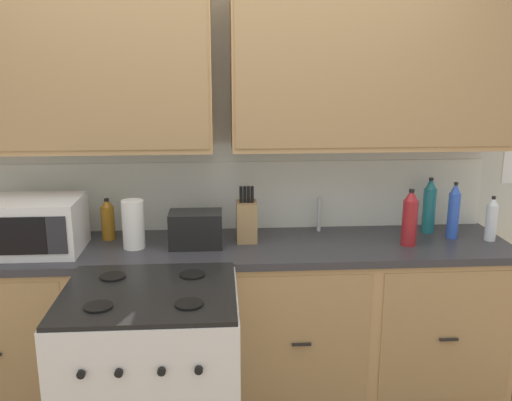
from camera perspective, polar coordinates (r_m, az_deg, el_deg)
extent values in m
cube|color=silver|center=(3.28, -3.41, 2.93)|extent=(4.29, 0.05, 2.53)
cube|color=silver|center=(3.28, -3.37, 0.49)|extent=(3.09, 0.01, 0.40)
cube|color=tan|center=(3.12, -18.78, 13.46)|extent=(1.49, 0.34, 0.95)
cube|color=#A58052|center=(2.95, -19.64, 13.40)|extent=(1.46, 0.01, 0.89)
cube|color=tan|center=(3.13, 11.63, 13.91)|extent=(1.49, 0.34, 0.95)
cube|color=#A58052|center=(2.96, 12.54, 13.87)|extent=(1.46, 0.01, 0.89)
cube|color=black|center=(3.46, -3.06, -18.27)|extent=(3.02, 0.48, 0.10)
cube|color=tan|center=(3.21, -3.16, -11.84)|extent=(3.09, 0.60, 0.79)
cube|color=#A88354|center=(2.97, -10.79, -14.44)|extent=(0.71, 0.01, 0.73)
cube|color=black|center=(2.96, -10.82, -14.66)|extent=(0.10, 0.01, 0.01)
cube|color=#A88354|center=(2.97, 4.61, -14.17)|extent=(0.71, 0.01, 0.73)
cube|color=black|center=(2.96, 4.65, -14.39)|extent=(0.10, 0.01, 0.01)
cube|color=#A88354|center=(3.17, 18.92, -13.03)|extent=(0.71, 0.01, 0.73)
cube|color=black|center=(3.16, 19.01, -13.23)|extent=(0.10, 0.01, 0.01)
cube|color=#333338|center=(3.06, -3.26, -4.83)|extent=(3.12, 0.63, 0.04)
cube|color=#A8AAAF|center=(3.14, 6.93, -4.32)|extent=(0.56, 0.38, 0.02)
cube|color=white|center=(2.70, -10.36, -18.40)|extent=(0.76, 0.66, 0.92)
cube|color=black|center=(2.48, -10.84, -9.19)|extent=(0.74, 0.65, 0.02)
cylinder|color=black|center=(2.36, -15.73, -10.36)|extent=(0.12, 0.12, 0.01)
cylinder|color=black|center=(2.31, -6.83, -10.43)|extent=(0.12, 0.12, 0.01)
cylinder|color=black|center=(2.65, -14.35, -7.52)|extent=(0.12, 0.12, 0.01)
cylinder|color=black|center=(2.61, -6.48, -7.51)|extent=(0.12, 0.12, 0.01)
cylinder|color=black|center=(2.30, -17.36, -16.52)|extent=(0.03, 0.02, 0.03)
cylinder|color=black|center=(2.27, -13.78, -16.67)|extent=(0.03, 0.02, 0.03)
cylinder|color=black|center=(2.25, -9.58, -16.77)|extent=(0.03, 0.02, 0.03)
cylinder|color=black|center=(2.24, -5.85, -16.78)|extent=(0.03, 0.02, 0.03)
cube|color=white|center=(3.12, -21.60, -2.36)|extent=(0.48, 0.36, 0.28)
cube|color=black|center=(2.97, -23.39, -3.36)|extent=(0.31, 0.01, 0.19)
cube|color=#28282D|center=(2.90, -19.60, -3.36)|extent=(0.10, 0.01, 0.19)
cube|color=black|center=(3.01, -6.15, -2.92)|extent=(0.28, 0.18, 0.19)
cube|color=black|center=(2.98, -7.16, -1.26)|extent=(0.02, 0.13, 0.01)
cube|color=black|center=(2.98, -5.23, -1.23)|extent=(0.02, 0.13, 0.01)
cube|color=#9C794E|center=(3.07, -0.96, -2.15)|extent=(0.11, 0.14, 0.22)
cylinder|color=black|center=(3.02, -1.53, 0.61)|extent=(0.02, 0.02, 0.09)
cylinder|color=black|center=(3.03, -1.15, 0.61)|extent=(0.02, 0.02, 0.09)
cylinder|color=black|center=(3.03, -0.77, 0.62)|extent=(0.02, 0.02, 0.09)
cylinder|color=black|center=(3.03, -0.40, 0.62)|extent=(0.02, 0.02, 0.09)
cylinder|color=#B2B5BA|center=(3.27, 6.42, -1.42)|extent=(0.02, 0.02, 0.20)
cylinder|color=white|center=(3.02, -12.36, -2.37)|extent=(0.12, 0.12, 0.26)
cylinder|color=blue|center=(3.31, 19.41, -1.49)|extent=(0.06, 0.06, 0.26)
cone|color=blue|center=(3.27, 19.64, 1.22)|extent=(0.06, 0.06, 0.06)
cylinder|color=black|center=(3.26, 19.67, 1.63)|extent=(0.02, 0.02, 0.02)
cylinder|color=#9E6619|center=(3.21, -14.81, -2.21)|extent=(0.07, 0.07, 0.19)
cone|color=#9E6619|center=(3.19, -14.94, -0.19)|extent=(0.07, 0.07, 0.05)
cylinder|color=black|center=(3.18, -14.96, 0.08)|extent=(0.03, 0.03, 0.02)
cylinder|color=maroon|center=(3.11, 15.34, -2.21)|extent=(0.08, 0.08, 0.25)
cone|color=maroon|center=(3.07, 15.52, 0.55)|extent=(0.07, 0.07, 0.06)
cylinder|color=black|center=(3.07, 15.55, 0.97)|extent=(0.03, 0.03, 0.02)
cylinder|color=#1E707A|center=(3.37, 17.17, -0.99)|extent=(0.07, 0.07, 0.26)
cone|color=#1E707A|center=(3.34, 17.36, 1.68)|extent=(0.07, 0.07, 0.06)
cylinder|color=black|center=(3.33, 17.39, 2.08)|extent=(0.03, 0.03, 0.02)
cylinder|color=silver|center=(3.35, 22.79, -2.10)|extent=(0.06, 0.06, 0.20)
cone|color=silver|center=(3.32, 22.99, -0.02)|extent=(0.06, 0.06, 0.05)
cylinder|color=black|center=(3.31, 23.02, 0.27)|extent=(0.02, 0.02, 0.02)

